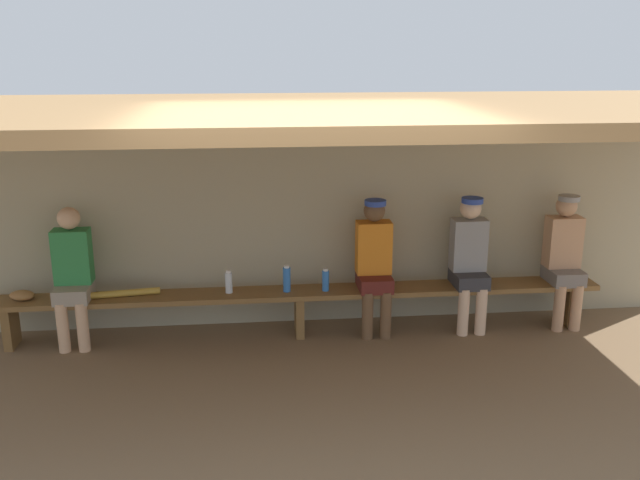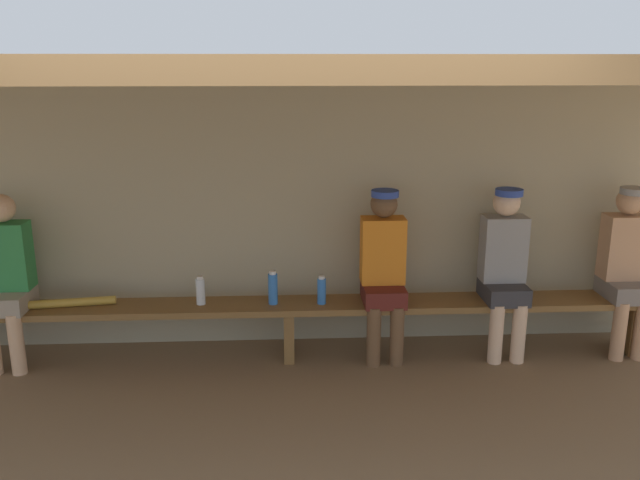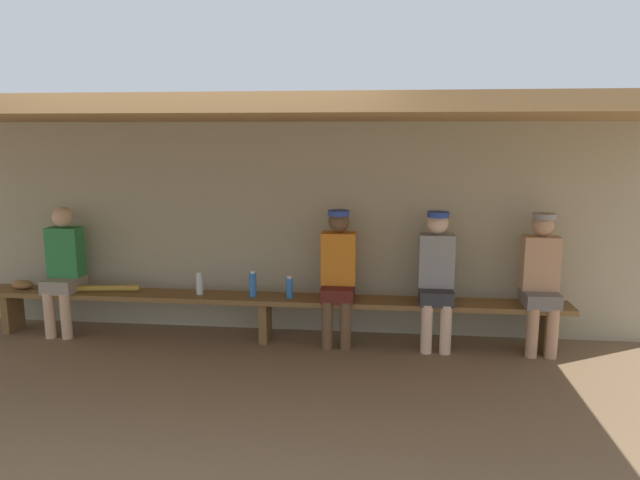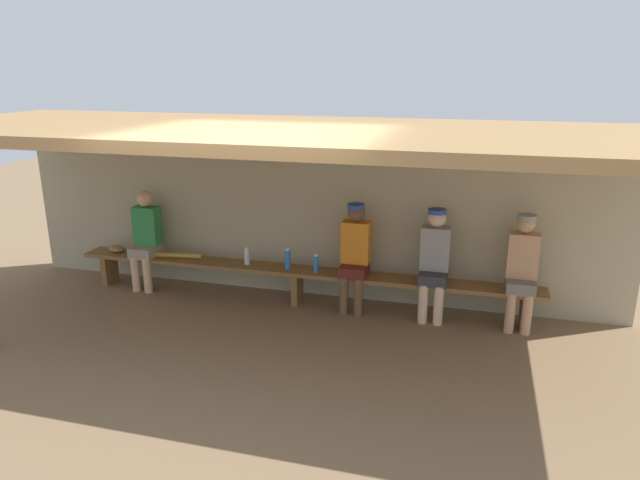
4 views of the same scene
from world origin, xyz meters
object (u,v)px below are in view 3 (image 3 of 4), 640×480
(player_in_white, at_px, (338,271))
(baseball_glove_dark_brown, at_px, (23,284))
(player_with_sunglasses, at_px, (436,273))
(player_middle, at_px, (64,265))
(baseball_bat, at_px, (103,288))
(water_bottle_blue, at_px, (200,284))
(water_bottle_green, at_px, (253,284))
(water_bottle_clear, at_px, (290,288))
(bench, at_px, (265,303))
(player_rightmost, at_px, (541,276))

(player_in_white, distance_m, baseball_glove_dark_brown, 3.37)
(player_with_sunglasses, xyz_separation_m, player_middle, (-3.83, -0.00, -0.02))
(player_in_white, relative_size, baseball_bat, 1.76)
(baseball_bat, bearing_deg, player_in_white, -7.64)
(water_bottle_blue, distance_m, water_bottle_green, 0.56)
(water_bottle_clear, bearing_deg, player_middle, 179.27)
(water_bottle_green, bearing_deg, water_bottle_blue, 177.74)
(bench, distance_m, baseball_glove_dark_brown, 2.62)
(player_middle, height_order, water_bottle_clear, player_middle)
(player_rightmost, distance_m, baseball_bat, 4.41)
(player_middle, bearing_deg, water_bottle_blue, 0.33)
(player_rightmost, bearing_deg, baseball_bat, -179.95)
(bench, distance_m, player_rightmost, 2.70)
(bench, distance_m, player_in_white, 0.82)
(bench, height_order, player_rightmost, player_rightmost)
(water_bottle_blue, relative_size, water_bottle_clear, 1.00)
(player_rightmost, bearing_deg, water_bottle_blue, 179.86)
(water_bottle_blue, distance_m, baseball_glove_dark_brown, 1.94)
(bench, bearing_deg, player_with_sunglasses, 0.12)
(water_bottle_green, relative_size, baseball_bat, 0.35)
(player_in_white, relative_size, water_bottle_blue, 5.92)
(player_rightmost, height_order, baseball_glove_dark_brown, player_rightmost)
(water_bottle_clear, bearing_deg, bench, 173.94)
(water_bottle_blue, bearing_deg, baseball_bat, -179.36)
(player_in_white, height_order, player_middle, player_in_white)
(baseball_glove_dark_brown, bearing_deg, baseball_bat, 15.22)
(bench, relative_size, player_in_white, 4.46)
(player_middle, bearing_deg, water_bottle_clear, -0.73)
(player_rightmost, bearing_deg, water_bottle_clear, -179.27)
(player_with_sunglasses, xyz_separation_m, water_bottle_green, (-1.82, -0.01, -0.16))
(water_bottle_clear, distance_m, baseball_bat, 1.98)
(player_with_sunglasses, relative_size, baseball_glove_dark_brown, 5.60)
(baseball_glove_dark_brown, bearing_deg, water_bottle_green, 15.54)
(player_with_sunglasses, distance_m, baseball_bat, 3.43)
(bench, bearing_deg, player_middle, 179.92)
(player_middle, distance_m, water_bottle_green, 2.02)
(water_bottle_blue, bearing_deg, water_bottle_green, -2.26)
(player_middle, bearing_deg, bench, -0.08)
(player_with_sunglasses, bearing_deg, water_bottle_green, -179.55)
(player_with_sunglasses, bearing_deg, player_middle, -179.99)
(water_bottle_blue, xyz_separation_m, baseball_glove_dark_brown, (-1.94, 0.00, -0.06))
(water_bottle_green, xyz_separation_m, baseball_glove_dark_brown, (-2.50, 0.02, -0.08))
(player_with_sunglasses, relative_size, water_bottle_clear, 5.93)
(player_with_sunglasses, height_order, player_middle, player_with_sunglasses)
(bench, relative_size, baseball_bat, 7.86)
(player_in_white, distance_m, player_with_sunglasses, 0.96)
(player_rightmost, xyz_separation_m, water_bottle_blue, (-3.36, 0.01, -0.18))
(player_rightmost, height_order, water_bottle_clear, player_rightmost)
(baseball_bat, bearing_deg, baseball_glove_dark_brown, 171.40)
(water_bottle_blue, height_order, water_bottle_clear, same)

